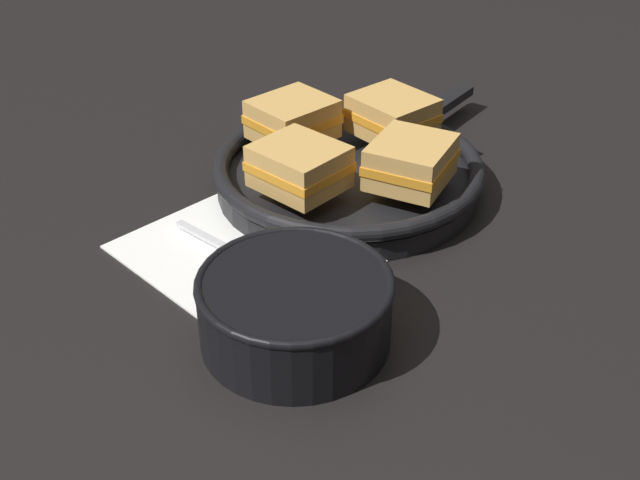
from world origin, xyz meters
TOP-DOWN VIEW (x-y plane):
  - ground_plane at (0.00, 0.00)m, footprint 4.00×4.00m
  - napkin at (-0.05, -0.01)m, footprint 0.23×0.19m
  - soup_bowl at (0.09, -0.06)m, footprint 0.17×0.17m
  - spoon at (-0.03, -0.02)m, footprint 0.15×0.03m
  - skillet at (-0.06, 0.16)m, footprint 0.31×0.44m
  - sandwich_near_left at (-0.15, 0.15)m, footprint 0.08×0.09m
  - sandwich_near_right at (-0.05, 0.08)m, footprint 0.09×0.08m
  - sandwich_far_left at (0.02, 0.17)m, footprint 0.10×0.11m
  - sandwich_far_right at (-0.07, 0.24)m, footprint 0.09×0.09m

SIDE VIEW (x-z plane):
  - ground_plane at x=0.00m, z-range 0.00..0.00m
  - napkin at x=-0.05m, z-range 0.00..0.00m
  - spoon at x=-0.03m, z-range 0.00..0.01m
  - skillet at x=-0.06m, z-range 0.00..0.04m
  - soup_bowl at x=0.09m, z-range 0.00..0.07m
  - sandwich_near_left at x=-0.15m, z-range 0.04..0.09m
  - sandwich_near_right at x=-0.05m, z-range 0.04..0.09m
  - sandwich_far_left at x=0.02m, z-range 0.04..0.09m
  - sandwich_far_right at x=-0.07m, z-range 0.04..0.09m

